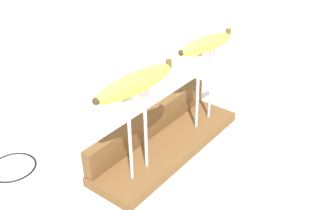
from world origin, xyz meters
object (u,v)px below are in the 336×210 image
Objects in this scene: fork_stand_left at (138,127)px; fork_stand_right at (204,81)px; banana_raised_right at (206,44)px; fork_fallen_far at (296,181)px; banana_raised_left at (136,83)px; fork_fallen_near at (247,81)px; wire_coil at (12,167)px.

fork_stand_right reaches higher than fork_stand_left.
fork_fallen_far is at bearing -100.63° from banana_raised_right.
banana_raised_left is 0.24m from banana_raised_right.
fork_fallen_far is at bearing -139.92° from fork_fallen_near.
banana_raised_right reaches higher than fork_fallen_near.
banana_raised_left is 1.19× the size of banana_raised_right.
fork_fallen_near is at bearing 5.41° from fork_stand_right.
wire_coil is at bearing 118.94° from fork_stand_left.
fork_fallen_near is 0.46m from fork_fallen_far.
fork_fallen_near is at bearing 3.01° from fork_stand_left.
banana_raised_right is at bearing 0.00° from banana_raised_left.
banana_raised_left is (-0.24, 0.00, 0.10)m from fork_stand_right.
fork_stand_right is 0.26m from banana_raised_left.
fork_fallen_near is at bearing 40.08° from fork_fallen_far.
fork_stand_left is at bearing -176.99° from fork_fallen_near.
fork_fallen_far is at bearing -54.35° from banana_raised_left.
fork_stand_right reaches higher than fork_fallen_near.
fork_stand_left is 0.56m from fork_fallen_near.
wire_coil is at bearing 118.92° from banana_raised_left.
fork_fallen_near reaches higher than wire_coil.
fork_stand_right is at bearing -33.47° from wire_coil.
fork_fallen_far is at bearing -100.65° from fork_stand_right.
banana_raised_right is 0.89× the size of fork_fallen_far.
fork_stand_right is at bearing -11.34° from banana_raised_right.
fork_stand_right is 0.10m from banana_raised_right.
fork_fallen_near is 0.72m from wire_coil.
fork_stand_right is at bearing 0.00° from fork_stand_left.
banana_raised_left is 0.59m from fork_fallen_near.
banana_raised_left reaches higher than banana_raised_right.
fork_stand_left is 0.97× the size of banana_raised_left.
fork_fallen_far is (0.19, -0.27, -0.23)m from banana_raised_left.
fork_stand_left is at bearing 125.64° from fork_fallen_far.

